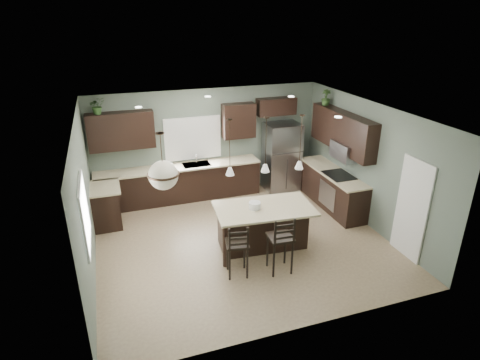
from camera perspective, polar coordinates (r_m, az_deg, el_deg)
The scene contains 31 objects.
ground at distance 8.78m, azimuth 0.22°, elevation -8.59°, with size 6.00×6.00×0.00m, color #9E8466.
pantry_door at distance 8.51m, azimuth 23.22°, elevation -3.87°, with size 0.04×0.82×2.04m, color white.
window_back at distance 10.46m, azimuth -6.74°, elevation 5.92°, with size 1.35×0.02×1.00m, color white.
window_left at distance 6.99m, azimuth -21.35°, elevation -4.56°, with size 0.02×1.10×1.00m, color white.
left_return_cabs at distance 9.70m, azimuth -18.47°, elevation -3.58°, with size 0.60×0.90×0.90m, color black.
left_return_countertop at distance 9.51m, azimuth -18.71°, elevation -1.03°, with size 0.66×0.96×0.04m, color beige.
back_lower_cabs at distance 10.50m, azimuth -8.53°, elevation -0.52°, with size 4.20×0.60×0.90m, color black.
back_countertop at distance 10.31m, azimuth -8.66°, elevation 1.83°, with size 4.20×0.66×0.04m, color beige.
sink_inset at distance 10.38m, azimuth -6.22°, elevation 2.21°, with size 0.70×0.45×0.01m, color gray.
faucet at distance 10.30m, azimuth -6.22°, elevation 2.90°, with size 0.02×0.02×0.28m, color silver.
back_upper_left at distance 10.01m, azimuth -16.54°, elevation 6.71°, with size 1.55×0.34×0.90m, color black.
back_upper_right at distance 10.51m, azimuth -0.20°, elevation 8.42°, with size 0.85×0.34×0.90m, color black.
fridge_header at distance 10.81m, azimuth 5.17°, elevation 10.38°, with size 1.05×0.34×0.45m, color black.
right_lower_cabs at distance 10.32m, azimuth 12.94°, elevation -1.30°, with size 0.60×2.35×0.90m, color black.
right_countertop at distance 10.13m, azimuth 13.07°, elevation 1.11°, with size 0.66×2.35×0.04m, color beige.
cooktop at distance 9.91m, azimuth 13.89°, elevation 0.68°, with size 0.58×0.75×0.02m, color black.
wall_oven_front at distance 9.96m, azimuth 12.23°, elevation -2.15°, with size 0.01×0.72×0.60m, color gray.
right_upper_cabs at distance 9.89m, azimuth 14.35°, elevation 6.75°, with size 0.34×2.35×0.90m, color black.
microwave at distance 9.76m, azimuth 14.73°, elevation 4.03°, with size 0.40×0.75×0.40m, color gray.
refrigerator at distance 10.95m, azimuth 5.94°, elevation 3.30°, with size 0.90×0.74×1.85m, color gray.
kitchen_island at distance 8.34m, azimuth 3.39°, elevation -6.75°, with size 1.98×1.12×0.92m, color black.
serving_dish at distance 8.04m, azimuth 2.11°, elevation -3.63°, with size 0.24×0.24×0.14m, color silver.
bar_stool_left at distance 7.47m, azimuth -0.41°, elevation -9.81°, with size 0.41×0.41×1.10m, color black.
bar_stool_center at distance 7.59m, azimuth 5.72°, elevation -8.95°, with size 0.44×0.44×1.19m, color black.
pendant_left at distance 7.45m, azimuth -1.47°, elevation 4.62°, with size 0.17×0.17×1.10m, color white, non-canonical shape.
pendant_center at distance 7.62m, azimuth 3.70°, elevation 5.00°, with size 0.17×0.17×1.10m, color white, non-canonical shape.
pendant_right at distance 7.85m, azimuth 8.61°, elevation 5.33°, with size 0.17×0.17×1.10m, color silver, non-canonical shape.
chandelier at distance 6.74m, azimuth -11.01°, elevation 2.63°, with size 0.54×0.54×1.00m, color beige, non-canonical shape.
plant_back_left at distance 9.83m, azimuth -19.67°, elevation 9.91°, with size 0.35×0.30×0.38m, color #2C5123.
plant_right_wall at distance 10.40m, azimuth 12.13°, elevation 11.41°, with size 0.22×0.22×0.39m, color #315123.
room_shell at distance 8.02m, azimuth 0.24°, elevation 1.81°, with size 6.00×6.00×6.00m.
Camera 1 is at (-2.43, -7.07, 4.60)m, focal length 30.00 mm.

